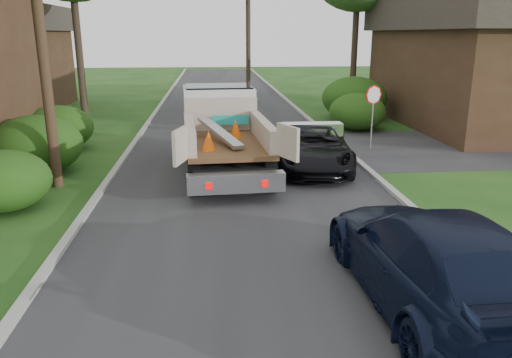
{
  "coord_description": "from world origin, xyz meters",
  "views": [
    {
      "loc": [
        -0.92,
        -9.53,
        4.32
      ],
      "look_at": [
        0.02,
        1.12,
        1.2
      ],
      "focal_mm": 35.0,
      "sensor_mm": 36.0,
      "label": 1
    }
  ],
  "objects_px": {
    "utility_pole": "(37,0)",
    "house_right": "(500,59)",
    "navy_suv": "(436,260)",
    "black_pickup": "(313,147)",
    "flatbed_truck": "(222,124)",
    "stop_sign": "(373,103)"
  },
  "relations": [
    {
      "from": "utility_pole",
      "to": "flatbed_truck",
      "type": "relative_size",
      "value": 1.44
    },
    {
      "from": "stop_sign",
      "to": "black_pickup",
      "type": "distance_m",
      "value": 3.98
    },
    {
      "from": "utility_pole",
      "to": "house_right",
      "type": "bearing_deg",
      "value": 26.01
    },
    {
      "from": "utility_pole",
      "to": "house_right",
      "type": "xyz_separation_m",
      "value": [
        18.48,
        9.02,
        -2.01
      ]
    },
    {
      "from": "stop_sign",
      "to": "house_right",
      "type": "distance_m",
      "value": 9.37
    },
    {
      "from": "black_pickup",
      "to": "stop_sign",
      "type": "bearing_deg",
      "value": 51.23
    },
    {
      "from": "utility_pole",
      "to": "black_pickup",
      "type": "relative_size",
      "value": 1.95
    },
    {
      "from": "stop_sign",
      "to": "black_pickup",
      "type": "height_order",
      "value": "stop_sign"
    },
    {
      "from": "utility_pole",
      "to": "house_right",
      "type": "distance_m",
      "value": 20.66
    },
    {
      "from": "flatbed_truck",
      "to": "black_pickup",
      "type": "bearing_deg",
      "value": -16.2
    },
    {
      "from": "navy_suv",
      "to": "black_pickup",
      "type": "bearing_deg",
      "value": -90.25
    },
    {
      "from": "flatbed_truck",
      "to": "navy_suv",
      "type": "xyz_separation_m",
      "value": [
        3.2,
        -9.55,
        -0.57
      ]
    },
    {
      "from": "black_pickup",
      "to": "navy_suv",
      "type": "xyz_separation_m",
      "value": [
        0.2,
        -8.88,
        0.12
      ]
    },
    {
      "from": "utility_pole",
      "to": "stop_sign",
      "type": "bearing_deg",
      "value": 20.62
    },
    {
      "from": "stop_sign",
      "to": "utility_pole",
      "type": "relative_size",
      "value": 0.25
    },
    {
      "from": "black_pickup",
      "to": "navy_suv",
      "type": "height_order",
      "value": "navy_suv"
    },
    {
      "from": "utility_pole",
      "to": "black_pickup",
      "type": "bearing_deg",
      "value": 10.08
    },
    {
      "from": "house_right",
      "to": "black_pickup",
      "type": "xyz_separation_m",
      "value": [
        -10.6,
        -7.62,
        -2.45
      ]
    },
    {
      "from": "stop_sign",
      "to": "flatbed_truck",
      "type": "relative_size",
      "value": 0.36
    },
    {
      "from": "black_pickup",
      "to": "flatbed_truck",
      "type": "bearing_deg",
      "value": 175.54
    },
    {
      "from": "flatbed_truck",
      "to": "navy_suv",
      "type": "distance_m",
      "value": 10.09
    },
    {
      "from": "house_right",
      "to": "black_pickup",
      "type": "height_order",
      "value": "house_right"
    }
  ]
}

